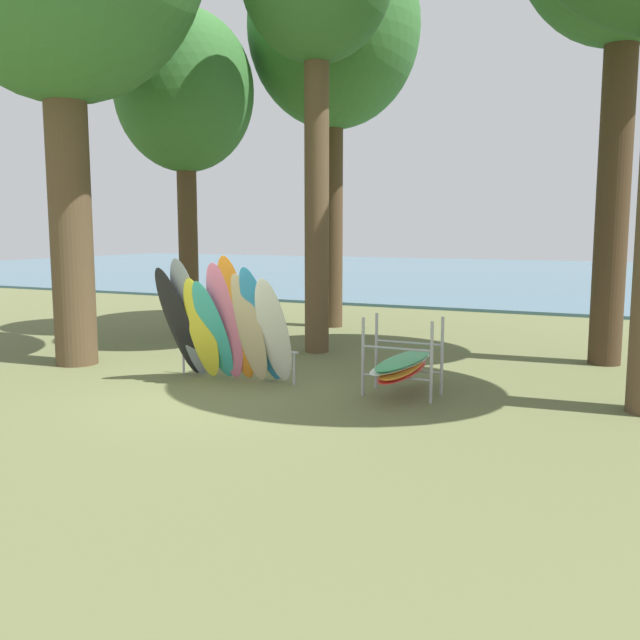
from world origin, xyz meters
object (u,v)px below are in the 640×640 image
(leaning_board_pile, at_px, (225,326))
(board_storage_rack, at_px, (403,365))
(tree_deep_back, at_px, (184,95))
(tree_mid_behind, at_px, (334,30))

(leaning_board_pile, bearing_deg, board_storage_rack, 7.94)
(leaning_board_pile, bearing_deg, tree_deep_back, 131.47)
(tree_mid_behind, relative_size, board_storage_rack, 4.81)
(tree_mid_behind, relative_size, tree_deep_back, 1.30)
(tree_mid_behind, xyz_separation_m, leaning_board_pile, (1.10, -6.99, -6.65))
(tree_deep_back, distance_m, board_storage_rack, 9.64)
(tree_deep_back, distance_m, leaning_board_pile, 7.66)
(tree_deep_back, xyz_separation_m, board_storage_rack, (6.94, -4.02, -5.34))
(tree_mid_behind, xyz_separation_m, tree_deep_back, (-2.82, -2.55, -1.80))
(tree_deep_back, height_order, leaning_board_pile, tree_deep_back)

